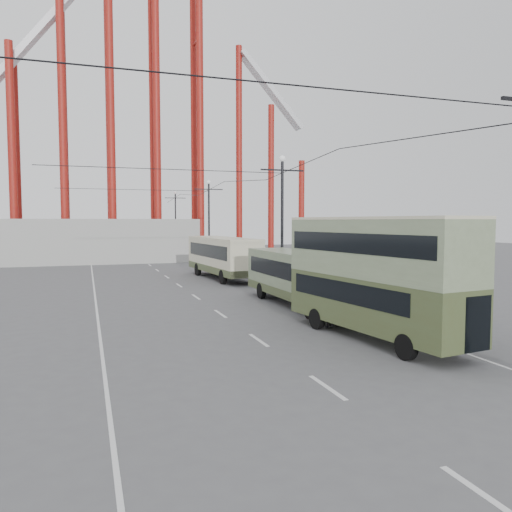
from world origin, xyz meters
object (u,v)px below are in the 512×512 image
object	(u,v)px
pedestrian	(329,310)
single_decker_green	(300,276)
double_decker_bus	(375,271)
single_decker_cream	(223,256)

from	to	relation	value
pedestrian	single_decker_green	bearing A→B (deg)	-119.27
double_decker_bus	pedestrian	bearing A→B (deg)	96.40
single_decker_green	single_decker_cream	world-z (taller)	single_decker_cream
single_decker_cream	pedestrian	size ratio (longest dim) A/B	7.08
pedestrian	double_decker_bus	bearing A→B (deg)	84.97
double_decker_bus	single_decker_cream	distance (m)	22.53
single_decker_green	pedestrian	bearing A→B (deg)	-101.18
double_decker_bus	single_decker_green	world-z (taller)	double_decker_bus
double_decker_bus	single_decker_cream	size ratio (longest dim) A/B	0.84
double_decker_bus	pedestrian	world-z (taller)	double_decker_bus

